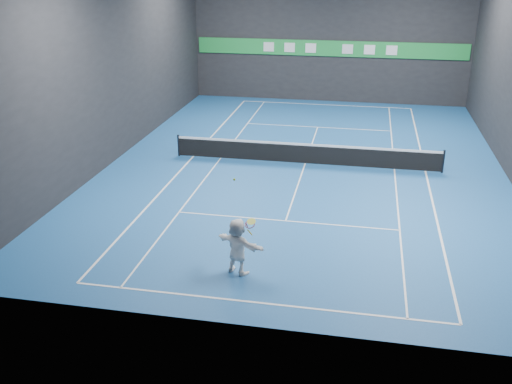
% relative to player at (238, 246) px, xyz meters
% --- Properties ---
extents(ground, '(26.00, 26.00, 0.00)m').
position_rel_player_xyz_m(ground, '(0.91, 10.36, -0.90)').
color(ground, '#1A4F8F').
rests_on(ground, ground).
extents(wall_back, '(18.00, 0.10, 9.00)m').
position_rel_player_xyz_m(wall_back, '(0.91, 23.36, 3.60)').
color(wall_back, black).
rests_on(wall_back, ground).
extents(wall_front, '(18.00, 0.10, 9.00)m').
position_rel_player_xyz_m(wall_front, '(0.91, -2.64, 3.60)').
color(wall_front, black).
rests_on(wall_front, ground).
extents(wall_left, '(0.10, 26.00, 9.00)m').
position_rel_player_xyz_m(wall_left, '(-8.09, 10.36, 3.60)').
color(wall_left, black).
rests_on(wall_left, ground).
extents(baseline_near, '(10.98, 0.08, 0.01)m').
position_rel_player_xyz_m(baseline_near, '(0.91, -1.53, -0.90)').
color(baseline_near, white).
rests_on(baseline_near, ground).
extents(baseline_far, '(10.98, 0.08, 0.01)m').
position_rel_player_xyz_m(baseline_far, '(0.91, 22.25, -0.90)').
color(baseline_far, white).
rests_on(baseline_far, ground).
extents(sideline_doubles_left, '(0.08, 23.78, 0.01)m').
position_rel_player_xyz_m(sideline_doubles_left, '(-4.58, 10.36, -0.90)').
color(sideline_doubles_left, white).
rests_on(sideline_doubles_left, ground).
extents(sideline_doubles_right, '(0.08, 23.78, 0.01)m').
position_rel_player_xyz_m(sideline_doubles_right, '(6.40, 10.36, -0.90)').
color(sideline_doubles_right, white).
rests_on(sideline_doubles_right, ground).
extents(sideline_singles_left, '(0.06, 23.78, 0.01)m').
position_rel_player_xyz_m(sideline_singles_left, '(-3.20, 10.36, -0.90)').
color(sideline_singles_left, white).
rests_on(sideline_singles_left, ground).
extents(sideline_singles_right, '(0.06, 23.78, 0.01)m').
position_rel_player_xyz_m(sideline_singles_right, '(5.02, 10.36, -0.90)').
color(sideline_singles_right, white).
rests_on(sideline_singles_right, ground).
extents(service_line_near, '(8.23, 0.06, 0.01)m').
position_rel_player_xyz_m(service_line_near, '(0.91, 3.96, -0.90)').
color(service_line_near, white).
rests_on(service_line_near, ground).
extents(service_line_far, '(8.23, 0.06, 0.01)m').
position_rel_player_xyz_m(service_line_far, '(0.91, 16.76, -0.90)').
color(service_line_far, white).
rests_on(service_line_far, ground).
extents(center_service_line, '(0.06, 12.80, 0.01)m').
position_rel_player_xyz_m(center_service_line, '(0.91, 10.36, -0.90)').
color(center_service_line, white).
rests_on(center_service_line, ground).
extents(player, '(1.75, 1.19, 1.81)m').
position_rel_player_xyz_m(player, '(0.00, 0.00, 0.00)').
color(player, white).
rests_on(player, ground).
extents(tennis_ball, '(0.07, 0.07, 0.07)m').
position_rel_player_xyz_m(tennis_ball, '(-0.10, 0.14, 2.11)').
color(tennis_ball, '#C4F328').
rests_on(tennis_ball, player).
extents(tennis_net, '(12.50, 0.10, 1.07)m').
position_rel_player_xyz_m(tennis_net, '(0.91, 10.36, -0.36)').
color(tennis_net, black).
rests_on(tennis_net, ground).
extents(sponsor_banner, '(17.64, 0.11, 1.00)m').
position_rel_player_xyz_m(sponsor_banner, '(0.91, 23.30, 2.60)').
color(sponsor_banner, green).
rests_on(sponsor_banner, wall_back).
extents(tennis_racket, '(0.43, 0.38, 0.55)m').
position_rel_player_xyz_m(tennis_racket, '(0.37, 0.05, 0.73)').
color(tennis_racket, red).
rests_on(tennis_racket, player).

